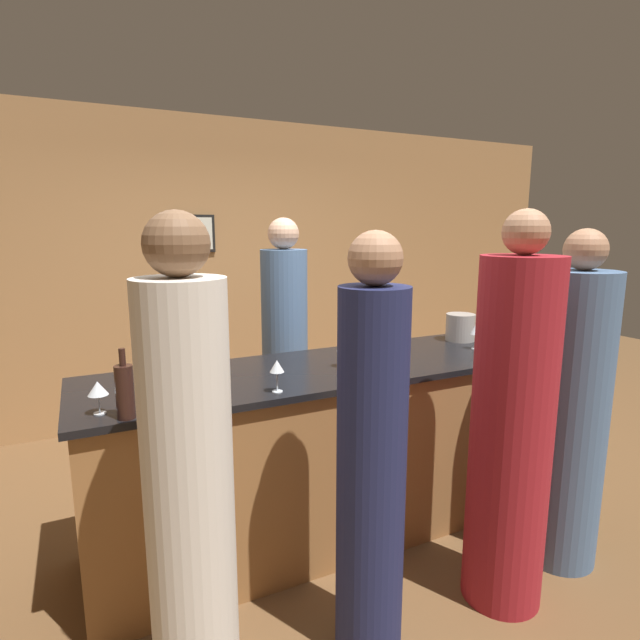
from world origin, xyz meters
TOP-DOWN VIEW (x-y plane):
  - ground_plane at (0.00, 0.00)m, footprint 14.00×14.00m
  - back_wall at (-0.00, 2.25)m, footprint 8.00×0.08m
  - bar_counter at (0.00, 0.00)m, footprint 2.64×0.80m
  - bartender at (0.10, 0.80)m, footprint 0.33×0.33m
  - guest_0 at (0.57, -0.86)m, footprint 0.37×0.37m
  - guest_1 at (-0.18, -0.83)m, footprint 0.29×0.29m
  - guest_2 at (-0.91, -0.80)m, footprint 0.31×0.31m
  - guest_3 at (1.08, -0.78)m, footprint 0.38×0.38m
  - wine_bottle_0 at (-1.07, -0.34)m, footprint 0.07×0.07m
  - ice_bucket at (1.17, 0.18)m, footprint 0.20×0.20m
  - wine_glass_0 at (-0.38, -0.30)m, footprint 0.07×0.07m
  - wine_glass_1 at (1.08, -0.06)m, footprint 0.07×0.07m
  - wine_glass_2 at (1.18, -0.32)m, footprint 0.06×0.06m
  - wine_glass_3 at (-0.70, -0.17)m, footprint 0.07×0.07m
  - wine_glass_4 at (1.12, -0.19)m, footprint 0.07×0.07m
  - wine_glass_5 at (0.11, -0.06)m, footprint 0.08×0.08m
  - wine_glass_6 at (-1.16, -0.24)m, footprint 0.08×0.08m

SIDE VIEW (x-z plane):
  - ground_plane at x=0.00m, z-range 0.00..0.00m
  - bar_counter at x=0.00m, z-range 0.00..1.03m
  - guest_3 at x=1.08m, z-range -0.07..1.73m
  - guest_1 at x=-0.18m, z-range -0.04..1.75m
  - guest_0 at x=0.57m, z-range -0.07..1.82m
  - guest_2 at x=-0.91m, z-range -0.05..1.81m
  - bartender at x=0.10m, z-range -0.06..1.81m
  - ice_bucket at x=1.17m, z-range 1.03..1.21m
  - wine_glass_6 at x=-1.16m, z-range 1.06..1.21m
  - wine_bottle_0 at x=-1.07m, z-range 1.00..1.29m
  - wine_glass_0 at x=-0.38m, z-range 1.07..1.23m
  - wine_glass_2 at x=1.18m, z-range 1.07..1.23m
  - wine_glass_4 at x=1.12m, z-range 1.07..1.23m
  - wine_glass_5 at x=0.11m, z-range 1.07..1.24m
  - wine_glass_1 at x=1.08m, z-range 1.07..1.25m
  - wine_glass_3 at x=-0.70m, z-range 1.07..1.24m
  - back_wall at x=0.00m, z-range 0.00..2.80m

